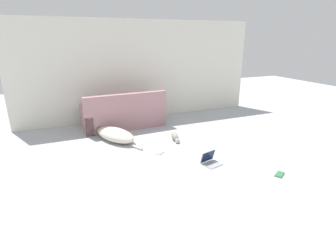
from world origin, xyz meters
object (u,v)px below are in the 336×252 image
laptop_open (210,160)px  book_green (280,174)px  book_cream (159,153)px  cat (175,137)px  dog (114,134)px  couch (124,116)px

laptop_open → book_green: laptop_open is taller
book_cream → book_green: 2.24m
cat → dog: bearing=-106.0°
dog → book_green: bearing=-166.9°
laptop_open → book_green: bearing=-58.2°
couch → laptop_open: bearing=107.2°
cat → book_cream: 0.77m
dog → laptop_open: size_ratio=3.93×
couch → laptop_open: couch is taller
couch → cat: 1.64m
couch → book_green: 3.97m
dog → cat: 1.38m
book_cream → couch: bearing=97.6°
couch → book_green: couch is taller
laptop_open → couch: bearing=95.0°
couch → dog: bearing=60.2°
couch → book_cream: couch is taller
dog → book_cream: (0.69, -1.07, -0.13)m
dog → book_cream: size_ratio=6.89×
cat → book_green: size_ratio=2.15×
laptop_open → dog: bearing=112.5°
dog → couch: bearing=-54.5°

